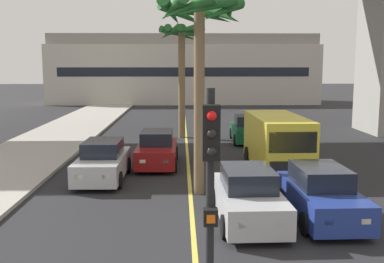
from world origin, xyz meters
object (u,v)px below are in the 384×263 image
Objects in this scene: traffic_light_median_near at (210,194)px; car_queue_fifth at (248,197)px; car_queue_second at (103,162)px; car_queue_fourth at (321,195)px; delivery_van at (277,141)px; palm_tree_near_median at (182,47)px; car_queue_front at (247,130)px; palm_tree_mid_median at (200,29)px; car_queue_third at (157,150)px; traffic_light_median_far at (199,102)px.

car_queue_fifth is at bearing 76.90° from traffic_light_median_near.
car_queue_second and car_queue_fourth have the same top height.
car_queue_fifth is at bearing -44.70° from car_queue_second.
car_queue_second is 12.20m from traffic_light_median_near.
car_queue_fifth is 0.78× the size of delivery_van.
car_queue_fourth is 7.92m from traffic_light_median_near.
palm_tree_near_median is at bearing 73.54° from car_queue_second.
palm_tree_mid_median is at bearing -106.63° from car_queue_front.
car_queue_second is 0.99× the size of car_queue_fifth.
palm_tree_mid_median is (0.24, 9.47, 2.98)m from traffic_light_median_near.
car_queue_front and car_queue_third have the same top height.
car_queue_third is 0.99× the size of car_queue_fourth.
car_queue_fifth is at bearing -108.65° from delivery_van.
car_queue_third and car_queue_fourth have the same top height.
car_queue_third is at bearing -128.28° from car_queue_front.
car_queue_second is 8.64m from car_queue_fourth.
car_queue_fourth is 0.78× the size of delivery_van.
car_queue_fourth is (7.19, -4.79, 0.00)m from car_queue_second.
car_queue_front is at bearing -24.90° from palm_tree_near_median.
palm_tree_mid_median reaches higher than car_queue_fourth.
car_queue_second is 6.54m from palm_tree_mid_median.
palm_tree_mid_median is at bearing 141.48° from car_queue_fourth.
traffic_light_median_far is 7.24m from palm_tree_mid_median.
traffic_light_median_near is 9.94m from palm_tree_mid_median.
car_queue_fifth is (-2.17, -0.17, 0.00)m from car_queue_fourth.
traffic_light_median_near is at bearing -73.12° from car_queue_second.
traffic_light_median_near and traffic_light_median_far have the same top height.
car_queue_third is at bearing 125.15° from car_queue_fourth.
car_queue_front is at bearing 91.45° from delivery_van.
palm_tree_mid_median is (-0.25, -6.59, 2.98)m from traffic_light_median_far.
traffic_light_median_far reaches higher than car_queue_third.
traffic_light_median_far is at bearing 135.90° from delivery_van.
palm_tree_mid_median is (3.73, -2.04, 4.97)m from car_queue_second.
palm_tree_near_median reaches higher than car_queue_third.
palm_tree_mid_median is at bearing -92.20° from traffic_light_median_far.
car_queue_fifth is 7.01m from traffic_light_median_near.
traffic_light_median_near reaches higher than delivery_van.
car_queue_front is at bearing 51.79° from car_queue_second.
car_queue_third is 3.44m from traffic_light_median_far.
car_queue_third is at bearing 111.80° from car_queue_fifth.
delivery_van is 0.77× the size of palm_tree_mid_median.
traffic_light_median_far is (3.98, 4.55, 1.99)m from car_queue_second.
delivery_van is 1.26× the size of traffic_light_median_far.
car_queue_fourth is (0.19, -13.68, 0.00)m from car_queue_front.
delivery_van is at bearing -66.39° from palm_tree_near_median.
car_queue_fifth is 0.99× the size of traffic_light_median_near.
car_queue_third is 9.51m from palm_tree_near_median.
palm_tree_near_median reaches higher than car_queue_second.
car_queue_fourth and car_queue_fifth have the same top height.
delivery_van reaches higher than car_queue_fourth.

